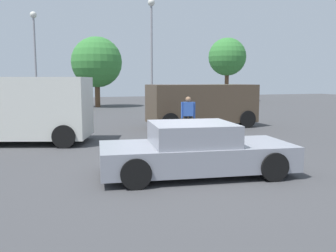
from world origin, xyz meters
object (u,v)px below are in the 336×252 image
Objects in this scene: van_white at (17,108)px; light_post_far at (35,45)px; suv_dark at (201,104)px; pedestrian at (188,113)px; sedan_foreground at (195,151)px; dog at (139,145)px; light_post_mid at (152,38)px.

light_post_far reaches higher than van_white.
van_white is 1.06× the size of suv_dark.
pedestrian is 14.99m from light_post_far.
sedan_foreground is 0.88× the size of van_white.
suv_dark is at bearing -88.76° from dog.
suv_dark is (3.72, 7.86, 0.52)m from sedan_foreground.
sedan_foreground is at bearing -3.61° from pedestrian.
sedan_foreground is 7.26m from van_white.
sedan_foreground is 2.99× the size of pedestrian.
sedan_foreground is 9.39× the size of dog.
dog is 16.94m from light_post_far.
sedan_foreground is at bearing 65.65° from suv_dark.
suv_dark is 3.23× the size of pedestrian.
light_post_far is (-7.42, 11.08, 3.47)m from suv_dark.
sedan_foreground reaches higher than dog.
van_white reaches higher than suv_dark.
light_post_mid is (7.57, 9.06, 3.61)m from van_white.
light_post_far reaches higher than sedan_foreground.
dog is (-0.61, 2.85, -0.33)m from sedan_foreground.
light_post_mid is 8.14m from light_post_far.
sedan_foreground is 2.93m from dog.
suv_dark is at bearing 161.79° from pedestrian.
van_white is 13.45m from light_post_far.
suv_dark is (4.33, 5.01, 0.85)m from dog.
van_white is at bearing 133.03° from sedan_foreground.
dog is 6.68m from suv_dark.
suv_dark reaches higher than sedan_foreground.
dog is 0.09× the size of van_white.
pedestrian is at bearing -66.37° from light_post_far.
pedestrian reaches higher than sedan_foreground.
van_white is 0.72× the size of light_post_mid.
sedan_foreground is at bearing -78.94° from light_post_far.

